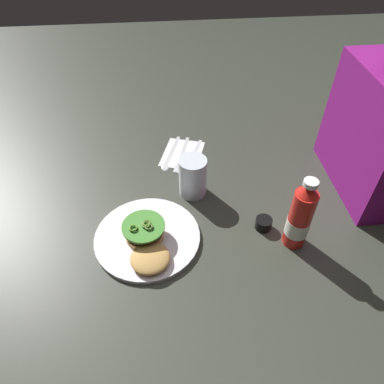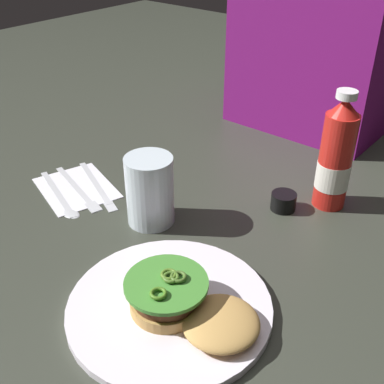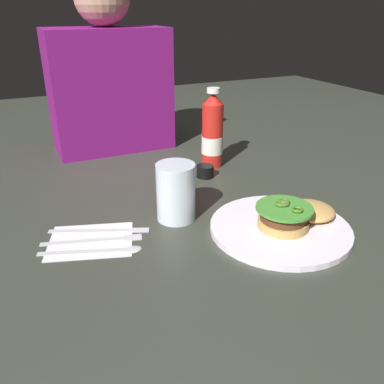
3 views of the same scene
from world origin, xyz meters
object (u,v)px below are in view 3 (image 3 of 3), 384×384
Objects in this scene: burger_sandwich at (294,214)px; water_glass at (175,192)px; spoon_utensil at (105,249)px; napkin at (91,240)px; condiment_cup at (205,171)px; fork_utensil at (101,238)px; ketchup_bottle at (212,133)px; butter_knife at (105,229)px; dinner_plate at (280,228)px; diner_person at (109,78)px.

water_glass is (-0.20, 0.15, 0.03)m from burger_sandwich.
spoon_utensil is at bearing -159.33° from water_glass.
burger_sandwich is 1.18× the size of napkin.
napkin is at bearing -150.51° from condiment_cup.
burger_sandwich reaches higher than fork_utensil.
ketchup_bottle is 0.34m from water_glass.
burger_sandwich is 0.97× the size of butter_knife.
spoon_utensil is (-0.34, -0.25, -0.01)m from condiment_cup.
dinner_plate is 1.48× the size of fork_utensil.
fork_utensil is 0.63m from diner_person.
spoon_utensil is 0.67m from diner_person.
condiment_cup reaches higher than napkin.
condiment_cup is 0.25× the size of spoon_utensil.
condiment_cup is 0.36m from butter_knife.
burger_sandwich is at bearing -11.79° from spoon_utensil.
spoon_utensil is at bearing -105.06° from butter_knife.
condiment_cup is at bearing 29.49° from napkin.
fork_utensil is (-0.17, -0.02, -0.06)m from water_glass.
butter_knife is at bearing 61.40° from fork_utensil.
spoon_utensil is (-0.38, 0.08, -0.03)m from burger_sandwich.
condiment_cup reaches higher than spoon_utensil.
ketchup_bottle is at bearing 50.91° from condiment_cup.
ketchup_bottle reaches higher than fork_utensil.
burger_sandwich is 1.02× the size of spoon_utensil.
butter_knife is at bearing -106.96° from diner_person.
ketchup_bottle is 0.12m from condiment_cup.
spoon_utensil is 0.96× the size of butter_knife.
diner_person is (0.20, 0.56, 0.22)m from napkin.
fork_utensil is at bearing 86.81° from spoon_utensil.
dinner_plate is 0.38m from napkin.
napkin is at bearing -109.54° from diner_person.
napkin is at bearing 108.88° from spoon_utensil.
burger_sandwich reaches higher than spoon_utensil.
diner_person is at bearing 113.39° from condiment_cup.
fork_utensil and butter_knife have the same top height.
water_glass reaches higher than napkin.
ketchup_bottle is 0.52m from spoon_utensil.
burger_sandwich is 0.42m from napkin.
dinner_plate is 0.37m from fork_utensil.
ketchup_bottle is at bearing 48.84° from water_glass.
dinner_plate is at bearing -96.79° from ketchup_bottle.
ketchup_bottle is 1.15× the size of fork_utensil.
dinner_plate is at bearing -19.13° from fork_utensil.
condiment_cup is at bearing 48.08° from water_glass.
ketchup_bottle is at bearing 87.78° from burger_sandwich.
condiment_cup is at bearing -66.61° from diner_person.
dinner_plate is 1.78× the size of napkin.
ketchup_bottle is 0.38m from diner_person.
burger_sandwich is 1.52× the size of water_glass.
water_glass is at bearing 8.00° from fork_utensil.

